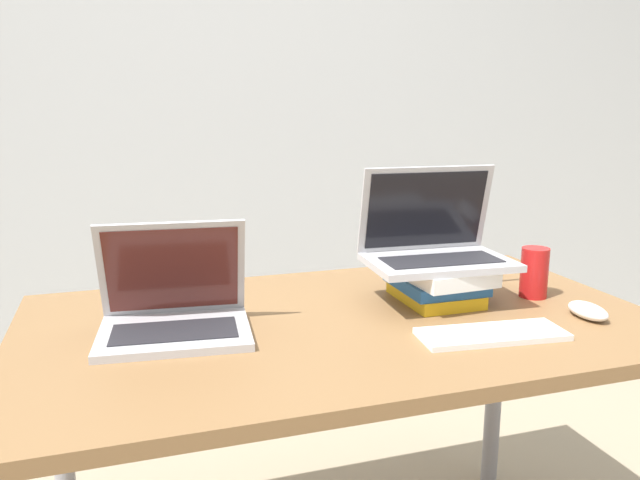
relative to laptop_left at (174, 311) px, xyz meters
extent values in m
cube|color=silver|center=(0.36, 1.60, 0.57)|extent=(8.00, 0.05, 2.70)
cube|color=brown|center=(0.36, -0.02, -0.06)|extent=(1.38, 0.79, 0.03)
cylinder|color=gray|center=(-0.27, 0.31, -0.43)|extent=(0.05, 0.05, 0.70)
cylinder|color=gray|center=(0.99, 0.31, -0.43)|extent=(0.05, 0.05, 0.70)
cube|color=#B2B2B7|center=(0.00, -0.02, -0.04)|extent=(0.32, 0.26, 0.02)
cube|color=#232328|center=(0.00, -0.04, -0.03)|extent=(0.26, 0.14, 0.00)
cube|color=#B2B2B7|center=(0.00, 0.05, 0.08)|extent=(0.31, 0.12, 0.22)
cube|color=#4C1E19|center=(0.00, 0.04, 0.07)|extent=(0.28, 0.10, 0.19)
cube|color=gold|center=(0.61, 0.03, -0.03)|extent=(0.16, 0.21, 0.03)
cube|color=#235693|center=(0.61, 0.03, 0.00)|extent=(0.18, 0.21, 0.03)
cube|color=white|center=(0.62, 0.03, 0.03)|extent=(0.19, 0.27, 0.04)
cube|color=#B2B2B7|center=(0.60, 0.00, 0.05)|extent=(0.34, 0.23, 0.02)
cube|color=#232328|center=(0.60, -0.01, 0.06)|extent=(0.27, 0.12, 0.00)
cube|color=#B2B2B7|center=(0.61, 0.09, 0.17)|extent=(0.33, 0.07, 0.21)
cube|color=black|center=(0.61, 0.08, 0.17)|extent=(0.30, 0.06, 0.18)
cube|color=white|center=(0.61, -0.22, -0.04)|extent=(0.31, 0.14, 0.01)
cube|color=silver|center=(0.61, -0.22, -0.03)|extent=(0.28, 0.11, 0.00)
ellipsoid|color=white|center=(0.87, -0.19, -0.03)|extent=(0.06, 0.11, 0.03)
cylinder|color=red|center=(0.85, -0.02, 0.01)|extent=(0.07, 0.07, 0.12)
camera|label=1|loc=(-0.08, -1.25, 0.41)|focal=35.00mm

